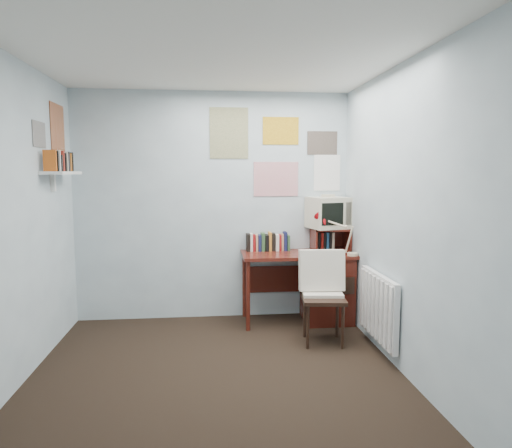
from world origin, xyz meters
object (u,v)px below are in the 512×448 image
at_px(desk_chair, 323,299).
at_px(wall_shelf, 62,173).
at_px(radiator, 379,307).
at_px(desk_lamp, 353,237).
at_px(desk, 322,284).
at_px(crt_tv, 328,211).
at_px(tv_riser, 330,239).

bearing_deg(desk_chair, wall_shelf, -179.88).
height_order(radiator, wall_shelf, wall_shelf).
distance_m(desk_chair, desk_lamp, 0.80).
relative_size(desk, crt_tv, 3.03).
height_order(tv_riser, radiator, tv_riser).
bearing_deg(radiator, crt_tv, 100.56).
bearing_deg(desk_lamp, wall_shelf, -164.55).
height_order(desk_lamp, tv_riser, desk_lamp).
bearing_deg(radiator, desk, 107.24).
relative_size(desk_lamp, radiator, 0.50).
distance_m(crt_tv, radiator, 1.33).
xyz_separation_m(desk, radiator, (0.29, -0.93, 0.01)).
bearing_deg(desk_chair, tv_riser, 77.26).
distance_m(desk_lamp, wall_shelf, 2.92).
distance_m(tv_riser, wall_shelf, 2.83).
bearing_deg(tv_riser, desk, -137.04).
bearing_deg(crt_tv, desk_chair, -121.84).
relative_size(desk_lamp, crt_tv, 1.01).
distance_m(desk, desk_lamp, 0.65).
height_order(desk_chair, crt_tv, crt_tv).
xyz_separation_m(desk, tv_riser, (0.12, 0.11, 0.48)).
bearing_deg(radiator, wall_shelf, 169.11).
bearing_deg(desk, desk_chair, -102.73).
bearing_deg(wall_shelf, desk_lamp, 3.22).
xyz_separation_m(desk_chair, tv_riser, (0.27, 0.76, 0.46)).
height_order(desk, crt_tv, crt_tv).
bearing_deg(desk_chair, desk_lamp, 52.53).
height_order(desk_lamp, crt_tv, crt_tv).
bearing_deg(desk_chair, radiator, -26.19).
bearing_deg(desk, radiator, -72.76).
distance_m(desk, radiator, 0.97).
height_order(desk, desk_lamp, desk_lamp).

